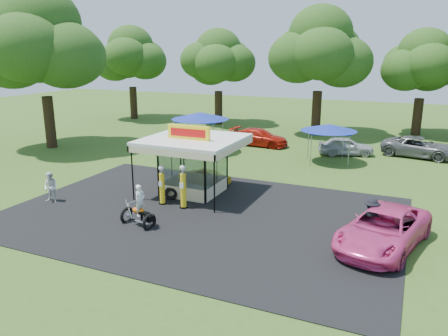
{
  "coord_description": "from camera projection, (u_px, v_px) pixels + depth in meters",
  "views": [
    {
      "loc": [
        9.75,
        -17.06,
        8.31
      ],
      "look_at": [
        0.41,
        4.0,
        2.07
      ],
      "focal_mm": 35.0,
      "sensor_mm": 36.0,
      "label": 1
    }
  ],
  "objects": [
    {
      "name": "gas_pump_left",
      "position": [
        162.0,
        186.0,
        24.02
      ],
      "size": [
        0.42,
        0.42,
        2.25
      ],
      "color": "black",
      "rests_on": "ground"
    },
    {
      "name": "bg_car_b",
      "position": [
        259.0,
        137.0,
        39.06
      ],
      "size": [
        5.33,
        2.43,
        1.51
      ],
      "primitive_type": "imported",
      "rotation": [
        0.0,
        0.0,
        1.51
      ],
      "color": "#B61A0E",
      "rests_on": "ground"
    },
    {
      "name": "oak_far_c",
      "position": [
        320.0,
        55.0,
        42.61
      ],
      "size": [
        10.45,
        10.45,
        12.31
      ],
      "color": "black",
      "rests_on": "ground"
    },
    {
      "name": "pink_sedan",
      "position": [
        383.0,
        229.0,
        18.84
      ],
      "size": [
        4.17,
        6.49,
        1.66
      ],
      "primitive_type": "imported",
      "rotation": [
        0.0,
        0.0,
        -0.25
      ],
      "color": "#E03D86",
      "rests_on": "ground"
    },
    {
      "name": "oak_far_d",
      "position": [
        423.0,
        69.0,
        42.58
      ],
      "size": [
        8.57,
        8.57,
        10.2
      ],
      "color": "black",
      "rests_on": "ground"
    },
    {
      "name": "a_frame_sign",
      "position": [
        392.0,
        248.0,
        17.92
      ],
      "size": [
        0.52,
        0.58,
        0.85
      ],
      "rotation": [
        0.0,
        0.0,
        0.38
      ],
      "color": "#593819",
      "rests_on": "ground"
    },
    {
      "name": "gas_pump_right",
      "position": [
        183.0,
        188.0,
        23.4
      ],
      "size": [
        0.46,
        0.46,
        2.45
      ],
      "color": "black",
      "rests_on": "ground"
    },
    {
      "name": "bg_car_d",
      "position": [
        419.0,
        147.0,
        34.91
      ],
      "size": [
        6.12,
        3.63,
        1.59
      ],
      "primitive_type": "imported",
      "rotation": [
        0.0,
        0.0,
        1.39
      ],
      "color": "#57585A",
      "rests_on": "ground"
    },
    {
      "name": "oak_near",
      "position": [
        42.0,
        51.0,
        36.46
      ],
      "size": [
        11.47,
        11.47,
        13.2
      ],
      "color": "black",
      "rests_on": "ground"
    },
    {
      "name": "spectator_east_a",
      "position": [
        371.0,
        219.0,
        19.65
      ],
      "size": [
        1.25,
        0.72,
        1.93
      ],
      "primitive_type": "imported",
      "rotation": [
        0.0,
        0.0,
        3.15
      ],
      "color": "black",
      "rests_on": "ground"
    },
    {
      "name": "spare_tires",
      "position": [
        171.0,
        194.0,
        25.0
      ],
      "size": [
        0.91,
        0.71,
        0.73
      ],
      "rotation": [
        0.0,
        0.0,
        0.32
      ],
      "color": "black",
      "rests_on": "ground"
    },
    {
      "name": "gas_station_kiosk",
      "position": [
        194.0,
        164.0,
        25.77
      ],
      "size": [
        5.4,
        5.4,
        4.18
      ],
      "color": "white",
      "rests_on": "ground"
    },
    {
      "name": "tent_west",
      "position": [
        200.0,
        116.0,
        36.12
      ],
      "size": [
        4.77,
        4.77,
        3.33
      ],
      "rotation": [
        0.0,
        0.0,
        0.17
      ],
      "color": "gray",
      "rests_on": "ground"
    },
    {
      "name": "tent_east",
      "position": [
        329.0,
        128.0,
        32.78
      ],
      "size": [
        4.2,
        4.2,
        2.94
      ],
      "rotation": [
        0.0,
        0.0,
        0.3
      ],
      "color": "gray",
      "rests_on": "ground"
    },
    {
      "name": "oak_far_b",
      "position": [
        218.0,
        65.0,
        49.02
      ],
      "size": [
        8.76,
        8.76,
        10.45
      ],
      "color": "black",
      "rests_on": "ground"
    },
    {
      "name": "ground",
      "position": [
        183.0,
        228.0,
        21.04
      ],
      "size": [
        120.0,
        120.0,
        0.0
      ],
      "primitive_type": "plane",
      "color": "#37561A",
      "rests_on": "ground"
    },
    {
      "name": "bg_car_c",
      "position": [
        346.0,
        146.0,
        35.54
      ],
      "size": [
        4.71,
        3.1,
        1.49
      ],
      "primitive_type": "imported",
      "rotation": [
        0.0,
        0.0,
        1.91
      ],
      "color": "#B0B2B5",
      "rests_on": "ground"
    },
    {
      "name": "kiosk_car",
      "position": [
        210.0,
        176.0,
        28.06
      ],
      "size": [
        2.82,
        1.13,
        0.96
      ],
      "primitive_type": "imported",
      "rotation": [
        0.0,
        0.0,
        1.57
      ],
      "color": "yellow",
      "rests_on": "ground"
    },
    {
      "name": "asphalt_apron",
      "position": [
        201.0,
        214.0,
        22.8
      ],
      "size": [
        20.0,
        14.0,
        0.04
      ],
      "primitive_type": "cube",
      "color": "black",
      "rests_on": "ground"
    },
    {
      "name": "oak_far_a",
      "position": [
        131.0,
        61.0,
        52.95
      ],
      "size": [
        9.27,
        9.27,
        10.99
      ],
      "color": "black",
      "rests_on": "ground"
    },
    {
      "name": "motorcycle",
      "position": [
        139.0,
        210.0,
        21.08
      ],
      "size": [
        1.93,
        1.2,
        2.2
      ],
      "rotation": [
        0.0,
        0.0,
        -0.2
      ],
      "color": "black",
      "rests_on": "ground"
    },
    {
      "name": "spectator_west",
      "position": [
        51.0,
        187.0,
        24.47
      ],
      "size": [
        0.92,
        0.75,
        1.74
      ],
      "primitive_type": "imported",
      "rotation": [
        0.0,
        0.0,
        0.11
      ],
      "color": "white",
      "rests_on": "ground"
    }
  ]
}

